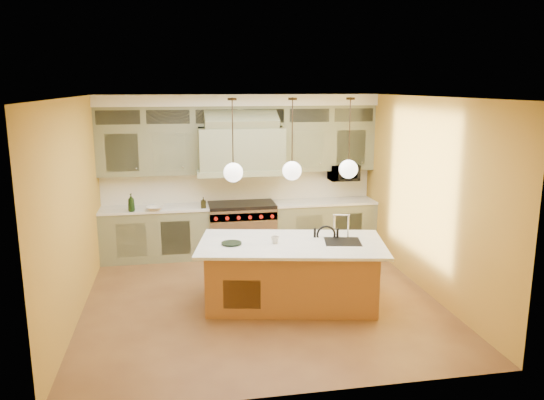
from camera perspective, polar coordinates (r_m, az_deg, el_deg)
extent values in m
plane|color=brown|center=(7.90, -1.23, -10.53)|extent=(5.00, 5.00, 0.00)
plane|color=white|center=(7.28, -1.34, 11.02)|extent=(5.00, 5.00, 0.00)
plane|color=gold|center=(9.89, -3.58, 2.87)|extent=(5.00, 0.00, 5.00)
plane|color=gold|center=(5.09, 3.19, -6.17)|extent=(5.00, 0.00, 5.00)
plane|color=gold|center=(7.49, -20.53, -0.92)|extent=(0.00, 5.00, 5.00)
plane|color=gold|center=(8.22, 16.19, 0.49)|extent=(0.00, 5.00, 5.00)
cube|color=gray|center=(9.73, -12.38, -3.59)|extent=(1.90, 0.65, 0.90)
cube|color=gray|center=(10.09, 5.51, -2.79)|extent=(1.90, 0.65, 0.90)
cube|color=white|center=(9.61, -12.51, -0.89)|extent=(1.90, 0.68, 0.04)
cube|color=white|center=(9.98, 5.56, -0.18)|extent=(1.90, 0.68, 0.04)
cube|color=silver|center=(9.91, -3.54, 1.54)|extent=(5.00, 0.04, 0.56)
cube|color=gray|center=(9.60, -13.21, 5.15)|extent=(1.75, 0.35, 0.85)
cube|color=gray|center=(9.97, 5.86, 5.67)|extent=(1.75, 0.35, 0.85)
cube|color=gray|center=(9.48, -3.36, 5.52)|extent=(1.50, 0.70, 0.75)
cube|color=gray|center=(9.53, -3.33, 3.13)|extent=(1.60, 0.76, 0.10)
cube|color=#333833|center=(9.60, -3.54, 9.05)|extent=(5.00, 0.35, 0.35)
cube|color=white|center=(9.57, -3.54, 10.69)|extent=(5.00, 0.47, 0.20)
cube|color=silver|center=(9.76, -3.25, -3.26)|extent=(1.20, 0.70, 0.90)
cube|color=black|center=(9.65, -3.29, -0.51)|extent=(1.20, 0.70, 0.06)
cube|color=silver|center=(9.37, -3.03, -1.83)|extent=(1.20, 0.06, 0.14)
cube|color=#A76D3B|center=(7.58, 2.07, -7.96)|extent=(2.48, 1.53, 0.88)
cube|color=white|center=(7.38, 2.11, -4.74)|extent=(2.77, 1.82, 0.04)
cube|color=black|center=(7.48, 7.60, -4.62)|extent=(0.57, 0.53, 0.05)
cylinder|color=black|center=(7.53, 4.67, -9.14)|extent=(0.04, 0.04, 0.63)
cylinder|color=black|center=(7.55, 7.17, -9.12)|extent=(0.04, 0.04, 0.63)
cylinder|color=black|center=(7.83, 4.54, -8.27)|extent=(0.04, 0.04, 0.63)
cylinder|color=black|center=(7.86, 6.94, -8.26)|extent=(0.04, 0.04, 0.63)
cube|color=black|center=(7.58, 5.88, -6.32)|extent=(0.45, 0.45, 0.05)
torus|color=black|center=(7.64, 5.84, -3.76)|extent=(0.28, 0.09, 0.28)
imported|color=black|center=(10.06, 7.70, 2.95)|extent=(0.54, 0.37, 0.30)
imported|color=black|center=(9.36, -14.91, -0.27)|extent=(0.14, 0.14, 0.31)
imported|color=black|center=(9.38, -7.40, -0.28)|extent=(0.09, 0.09, 0.20)
imported|color=silver|center=(9.36, -12.50, -0.90)|extent=(0.32, 0.32, 0.07)
imported|color=beige|center=(7.31, 0.32, -4.31)|extent=(0.12, 0.12, 0.10)
cylinder|color=#2D2319|center=(6.98, -4.31, 10.77)|extent=(0.12, 0.12, 0.03)
cylinder|color=#2D2319|center=(7.01, -4.25, 7.13)|extent=(0.02, 0.02, 0.93)
sphere|color=white|center=(7.07, -4.19, 2.97)|extent=(0.26, 0.26, 0.26)
cylinder|color=#2D2319|center=(7.11, 2.22, 10.82)|extent=(0.12, 0.12, 0.03)
cylinder|color=#2D2319|center=(7.14, 2.19, 7.25)|extent=(0.02, 0.02, 0.93)
sphere|color=white|center=(7.20, 2.16, 3.16)|extent=(0.26, 0.26, 0.26)
cylinder|color=#2D2319|center=(7.33, 8.45, 10.74)|extent=(0.12, 0.12, 0.03)
cylinder|color=#2D2319|center=(7.35, 8.34, 7.27)|extent=(0.02, 0.02, 0.93)
sphere|color=white|center=(7.41, 8.22, 3.31)|extent=(0.26, 0.26, 0.26)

